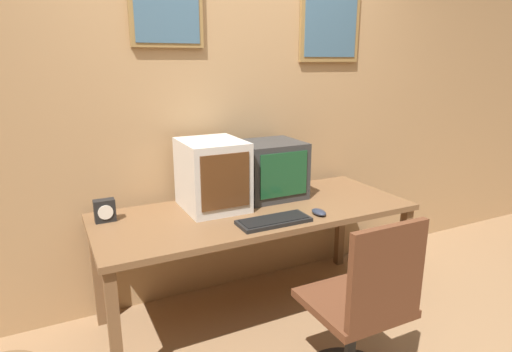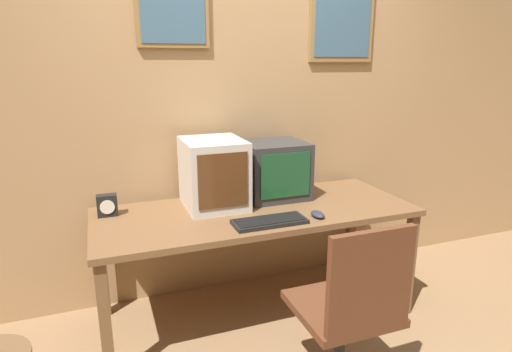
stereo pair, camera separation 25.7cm
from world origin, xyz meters
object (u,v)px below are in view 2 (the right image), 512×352
(mouse_near_keyboard, at_px, (318,214))
(desk_clock, at_px, (107,205))
(keyboard_main, at_px, (270,221))
(office_chair, at_px, (348,324))
(monitor_right, at_px, (274,170))
(monitor_left, at_px, (214,173))

(mouse_near_keyboard, height_order, desk_clock, desk_clock)
(keyboard_main, height_order, office_chair, office_chair)
(monitor_right, xyz_separation_m, office_chair, (-0.05, -1.02, -0.50))
(monitor_right, xyz_separation_m, desk_clock, (-1.06, 0.00, -0.12))
(keyboard_main, xyz_separation_m, office_chair, (0.17, -0.58, -0.33))
(monitor_right, height_order, mouse_near_keyboard, monitor_right)
(office_chair, bearing_deg, monitor_left, 110.98)
(desk_clock, height_order, office_chair, office_chair)
(monitor_right, height_order, keyboard_main, monitor_right)
(mouse_near_keyboard, bearing_deg, desk_clock, 158.36)
(monitor_left, relative_size, mouse_near_keyboard, 3.74)
(monitor_right, bearing_deg, monitor_left, -174.11)
(monitor_left, bearing_deg, keyboard_main, -62.33)
(keyboard_main, bearing_deg, mouse_near_keyboard, -1.07)
(monitor_left, xyz_separation_m, office_chair, (0.38, -0.98, -0.53))
(monitor_left, bearing_deg, monitor_right, 5.89)
(monitor_left, distance_m, desk_clock, 0.65)
(mouse_near_keyboard, bearing_deg, keyboard_main, 178.93)
(monitor_left, height_order, mouse_near_keyboard, monitor_left)
(monitor_right, bearing_deg, keyboard_main, -115.67)
(monitor_left, height_order, monitor_right, monitor_left)
(desk_clock, distance_m, office_chair, 1.49)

